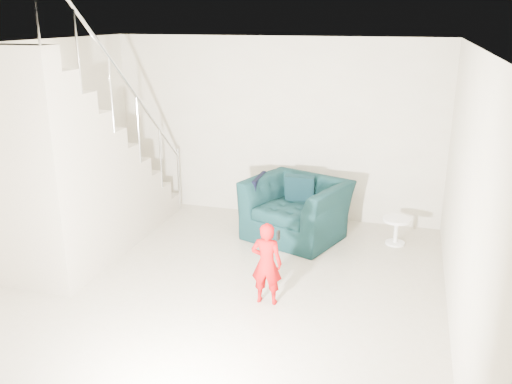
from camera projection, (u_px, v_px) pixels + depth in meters
The scene contains 13 objects.
floor at pixel (213, 295), 6.05m from camera, with size 5.50×5.50×0.00m, color tan.
ceiling at pixel (206, 45), 5.21m from camera, with size 5.50×5.50×0.00m, color silver.
back_wall at pixel (275, 129), 8.14m from camera, with size 5.00×5.00×0.00m, color #BAAD97.
front_wall at pixel (40, 311), 3.12m from camera, with size 5.00×5.00×0.00m, color #BAAD97.
left_wall at pixel (9, 162), 6.29m from camera, with size 5.50×5.50×0.00m, color #BAAD97.
right_wall at pixel (465, 201), 4.97m from camera, with size 5.50×5.50×0.00m, color #BAAD97.
armchair at pixel (296, 209), 7.52m from camera, with size 1.27×1.11×0.82m, color black.
toddler at pixel (267, 263), 5.76m from camera, with size 0.34×0.22×0.92m, color #8E0405.
side_table at pixel (396, 227), 7.33m from camera, with size 0.37×0.37×0.37m.
staircase at pixel (77, 185), 6.79m from camera, with size 1.02×3.03×3.62m.
cushion at pixel (300, 189), 7.63m from camera, with size 0.42×0.12×0.40m, color black.
throw at pixel (259, 197), 7.69m from camera, with size 0.06×0.56×0.63m, color black.
phone at pixel (278, 235), 5.62m from camera, with size 0.02×0.05×0.10m, color black.
Camera 1 is at (1.96, -5.05, 2.97)m, focal length 38.00 mm.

